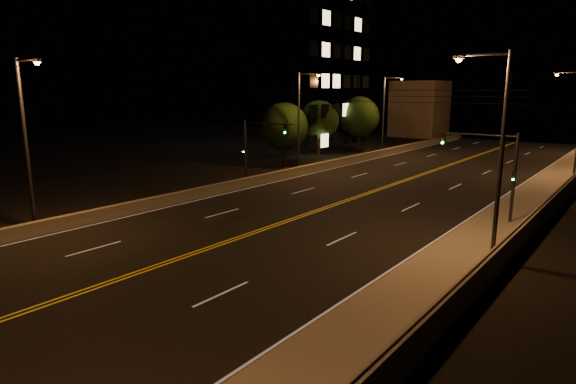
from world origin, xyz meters
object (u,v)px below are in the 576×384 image
Objects in this scene: building_tower at (266,43)px; tree_0 at (284,127)px; streetlight_5 at (301,116)px; traffic_signal_right at (495,165)px; traffic_signal_left at (255,144)px; streetlight_1 at (496,144)px; streetlight_6 at (386,110)px; tree_2 at (359,117)px; streetlight_4 at (27,134)px; tree_1 at (319,121)px.

building_tower is 20.25m from tree_0.
traffic_signal_right is (19.85, -8.04, -1.95)m from streetlight_5.
tree_0 reaches higher than traffic_signal_left.
streetlight_5 is 4.02m from tree_0.
streetlight_6 is (-21.46, 32.57, 0.00)m from streetlight_1.
streetlight_6 reaches higher than tree_2.
streetlight_4 is at bearing -153.76° from streetlight_1.
traffic_signal_right is (19.85, 17.26, -1.95)m from streetlight_4.
tree_2 is (2.35, 5.69, 0.29)m from tree_1.
tree_1 is 0.94× the size of tree_2.
streetlight_5 is 8.36m from traffic_signal_left.
tree_0 is (-24.85, 16.47, -1.28)m from streetlight_1.
streetlight_1 is 1.74× the size of traffic_signal_left.
streetlight_6 is 1.74× the size of traffic_signal_left.
tree_2 is at bearing 100.65° from traffic_signal_left.
traffic_signal_left is at bearing -79.35° from tree_2.
streetlight_4 reaches higher than tree_2.
streetlight_4 reaches higher than traffic_signal_left.
streetlight_6 is 3.76m from tree_2.
building_tower is at bearing 168.57° from tree_1.
streetlight_1 is 1.00× the size of streetlight_4.
streetlight_5 is (-21.46, 14.72, 0.00)m from streetlight_1.
building_tower is (-35.94, 22.04, 10.61)m from traffic_signal_right.
tree_2 reaches higher than traffic_signal_right.
building_tower is (-16.08, 14.00, 8.66)m from streetlight_5.
traffic_signal_left is 0.82× the size of tree_1.
streetlight_1 reaches higher than tree_2.
streetlight_6 is at bearing 13.45° from building_tower.
streetlight_4 and streetlight_6 have the same top height.
tree_2 reaches higher than tree_0.
streetlight_4 is at bearing -82.85° from tree_0.
streetlight_1 is 39.00m from streetlight_6.
streetlight_6 is at bearing 3.16° from tree_2.
streetlight_1 reaches higher than tree_1.
streetlight_5 reaches higher than tree_0.
streetlight_6 is at bearing 44.60° from tree_1.
tree_1 is at bearing 99.11° from streetlight_4.
streetlight_4 is 0.32× the size of building_tower.
tree_1 is (-5.97, -5.89, -1.27)m from streetlight_6.
streetlight_4 is 1.74× the size of traffic_signal_left.
streetlight_1 is 21.42m from traffic_signal_left.
tree_2 is (-3.63, -0.20, -0.98)m from streetlight_6.
traffic_signal_right is 18.65m from traffic_signal_left.
streetlight_5 and streetlight_6 have the same top height.
streetlight_1 is 29.84m from tree_0.
streetlight_1 is at bearing -33.54° from tree_0.
building_tower reaches higher than traffic_signal_right.
traffic_signal_right is 32.67m from tree_1.
streetlight_5 is at bearing 157.95° from traffic_signal_right.
streetlight_1 is 0.32× the size of building_tower.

